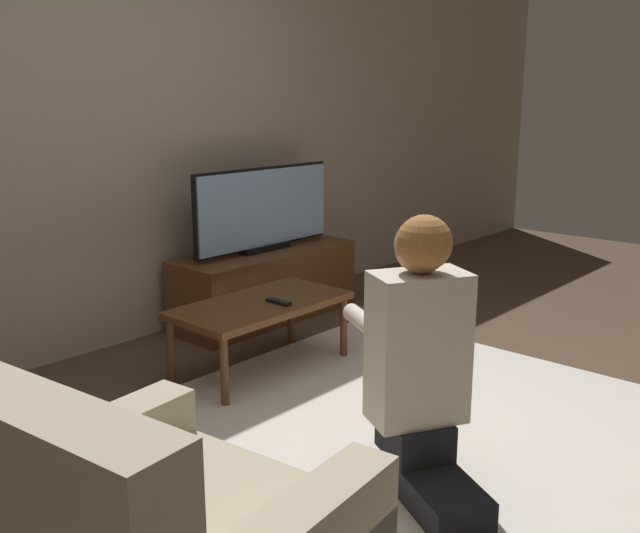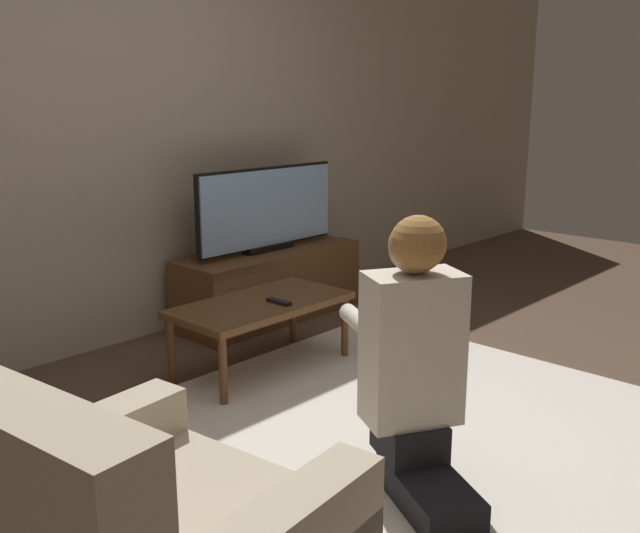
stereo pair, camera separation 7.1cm
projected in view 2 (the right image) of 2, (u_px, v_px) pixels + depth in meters
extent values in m
plane|color=brown|center=(373.00, 447.00, 2.95)|extent=(10.00, 10.00, 0.00)
cube|color=tan|center=(103.00, 118.00, 3.92)|extent=(10.00, 0.06, 2.60)
cube|color=silver|center=(373.00, 446.00, 2.95)|extent=(2.74, 2.21, 0.02)
cube|color=brown|center=(269.00, 284.00, 4.63)|extent=(1.28, 0.45, 0.45)
cube|color=black|center=(269.00, 247.00, 4.57)|extent=(0.38, 0.08, 0.04)
cube|color=black|center=(267.00, 207.00, 4.51)|extent=(1.12, 0.03, 0.51)
cube|color=#8CB2E0|center=(268.00, 207.00, 4.51)|extent=(1.09, 0.04, 0.48)
cube|color=brown|center=(261.00, 304.00, 3.70)|extent=(0.94, 0.48, 0.04)
cylinder|color=brown|center=(223.00, 372.00, 3.30)|extent=(0.04, 0.04, 0.35)
cylinder|color=brown|center=(345.00, 328.00, 3.92)|extent=(0.04, 0.04, 0.35)
cylinder|color=brown|center=(171.00, 351.00, 3.57)|extent=(0.04, 0.04, 0.35)
cylinder|color=brown|center=(293.00, 313.00, 4.18)|extent=(0.04, 0.04, 0.35)
cube|color=#B7A88E|center=(3.00, 499.00, 1.44)|extent=(0.25, 0.88, 0.48)
cube|color=#B7A88E|center=(61.00, 518.00, 2.00)|extent=(0.86, 0.23, 0.53)
cube|color=black|center=(429.00, 492.00, 2.49)|extent=(0.41, 0.50, 0.11)
cube|color=black|center=(409.00, 437.00, 2.62)|extent=(0.31, 0.32, 0.14)
cube|color=beige|center=(412.00, 348.00, 2.54)|extent=(0.39, 0.34, 0.55)
sphere|color=tan|center=(416.00, 246.00, 2.46)|extent=(0.19, 0.19, 0.19)
sphere|color=#9E6B38|center=(418.00, 243.00, 2.43)|extent=(0.20, 0.20, 0.20)
cube|color=black|center=(374.00, 312.00, 2.88)|extent=(0.13, 0.10, 0.04)
cylinder|color=beige|center=(409.00, 318.00, 2.80)|extent=(0.21, 0.30, 0.07)
cylinder|color=beige|center=(361.00, 323.00, 2.74)|extent=(0.21, 0.30, 0.07)
cube|color=black|center=(279.00, 302.00, 3.65)|extent=(0.04, 0.15, 0.02)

